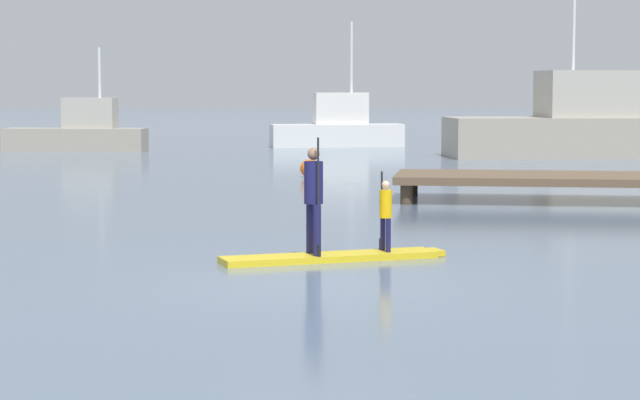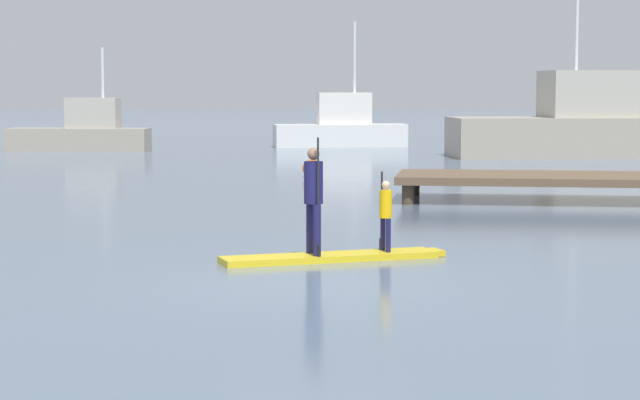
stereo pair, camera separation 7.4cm
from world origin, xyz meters
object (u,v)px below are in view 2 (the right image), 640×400
(motor_boat_small_navy, at_px, (341,128))
(mooring_buoy_far, at_px, (311,168))
(fishing_boat_white_large, at_px, (601,126))
(paddler_child_solo, at_px, (385,212))
(fishing_boat_green_midground, at_px, (82,132))
(paddleboard_near, at_px, (334,257))
(paddler_adult, at_px, (314,193))

(motor_boat_small_navy, relative_size, mooring_buoy_far, 11.04)
(fishing_boat_white_large, height_order, motor_boat_small_navy, fishing_boat_white_large)
(paddler_child_solo, xyz_separation_m, fishing_boat_white_large, (5.77, 27.98, 0.43))
(paddler_child_solo, relative_size, fishing_boat_green_midground, 0.21)
(mooring_buoy_far, bearing_deg, fishing_boat_white_large, 51.57)
(paddleboard_near, xyz_separation_m, paddler_adult, (-0.29, -0.15, 0.99))
(fishing_boat_white_large, bearing_deg, paddleboard_near, -102.97)
(paddler_adult, bearing_deg, fishing_boat_white_large, 76.55)
(motor_boat_small_navy, bearing_deg, paddler_child_solo, -82.06)
(motor_boat_small_navy, bearing_deg, paddleboard_near, -83.40)
(paddler_child_solo, bearing_deg, paddler_adult, -152.71)
(fishing_boat_green_midground, relative_size, mooring_buoy_far, 10.92)
(paddleboard_near, height_order, motor_boat_small_navy, motor_boat_small_navy)
(paddler_adult, xyz_separation_m, motor_boat_small_navy, (-3.69, 34.51, -0.21))
(fishing_boat_white_large, relative_size, fishing_boat_green_midground, 2.03)
(paddler_child_solo, height_order, motor_boat_small_navy, motor_boat_small_navy)
(fishing_boat_white_large, distance_m, motor_boat_small_navy, 12.10)
(paddler_adult, xyz_separation_m, fishing_boat_green_midground, (-13.73, 29.67, -0.28))
(paddler_child_solo, height_order, fishing_boat_white_large, fishing_boat_white_large)
(paddler_child_solo, bearing_deg, mooring_buoy_far, 102.15)
(paddler_adult, distance_m, mooring_buoy_far, 17.03)
(paddleboard_near, distance_m, mooring_buoy_far, 16.91)
(paddler_child_solo, xyz_separation_m, motor_boat_small_navy, (-4.74, 33.97, 0.11))
(paddler_child_solo, bearing_deg, fishing_boat_green_midground, 116.91)
(fishing_boat_white_large, relative_size, motor_boat_small_navy, 2.01)
(paddleboard_near, bearing_deg, fishing_boat_white_large, 77.03)
(fishing_boat_green_midground, bearing_deg, mooring_buoy_far, -48.70)
(fishing_boat_white_large, bearing_deg, mooring_buoy_far, -128.43)
(fishing_boat_green_midground, height_order, motor_boat_small_navy, motor_boat_small_navy)
(mooring_buoy_far, bearing_deg, paddleboard_near, -80.65)
(paddler_adult, bearing_deg, fishing_boat_green_midground, 114.83)
(fishing_boat_white_large, relative_size, mooring_buoy_far, 22.18)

